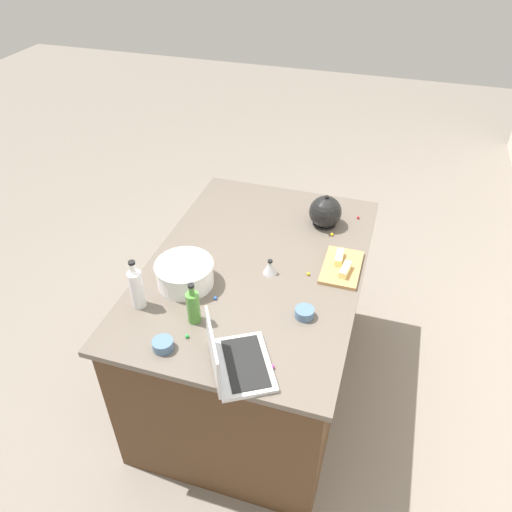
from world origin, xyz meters
TOP-DOWN VIEW (x-y plane):
  - ground_plane at (0.00, 0.00)m, footprint 12.00×12.00m
  - island_counter at (0.00, 0.00)m, footprint 1.55×1.06m
  - laptop at (0.66, 0.11)m, footprint 0.38×0.35m
  - mixing_bowl_large at (0.24, -0.28)m, footprint 0.28×0.28m
  - bottle_olive at (0.46, -0.14)m, footprint 0.06×0.06m
  - bottle_vinegar at (0.44, -0.42)m, footprint 0.06×0.06m
  - kettle at (-0.45, 0.26)m, footprint 0.21×0.18m
  - cutting_board at (-0.09, 0.42)m, footprint 0.30×0.18m
  - butter_stick_left at (-0.13, 0.40)m, footprint 0.11×0.04m
  - butter_stick_right at (-0.04, 0.44)m, footprint 0.11×0.05m
  - ramekin_small at (0.65, -0.20)m, footprint 0.09×0.09m
  - ramekin_medium at (0.29, 0.32)m, footprint 0.09×0.09m
  - kitchen_timer at (0.05, 0.09)m, footprint 0.07×0.07m
  - candy_0 at (0.65, 0.09)m, footprint 0.01×0.01m
  - candy_1 at (0.01, 0.27)m, footprint 0.02×0.02m
  - candy_2 at (-0.57, 0.43)m, footprint 0.02×0.02m
  - candy_3 at (0.56, -0.13)m, footprint 0.02×0.02m
  - candy_4 at (-0.36, 0.32)m, footprint 0.02×0.02m
  - candy_5 at (0.62, 0.26)m, footprint 0.02×0.02m
  - candy_6 at (0.31, -0.10)m, footprint 0.02×0.02m
  - candy_7 at (0.13, -0.39)m, footprint 0.02×0.02m

SIDE VIEW (x-z plane):
  - ground_plane at x=0.00m, z-range 0.00..0.00m
  - island_counter at x=0.00m, z-range 0.00..0.90m
  - candy_0 at x=0.65m, z-range 0.90..0.91m
  - candy_2 at x=-0.57m, z-range 0.90..0.92m
  - candy_1 at x=0.01m, z-range 0.90..0.92m
  - candy_3 at x=0.56m, z-range 0.90..0.92m
  - candy_6 at x=0.31m, z-range 0.90..0.92m
  - candy_4 at x=-0.36m, z-range 0.90..0.92m
  - cutting_board at x=-0.09m, z-range 0.90..0.92m
  - candy_5 at x=0.62m, z-range 0.90..0.92m
  - candy_7 at x=0.13m, z-range 0.90..0.92m
  - ramekin_medium at x=0.29m, z-range 0.90..0.94m
  - ramekin_small at x=0.65m, z-range 0.90..0.94m
  - kitchen_timer at x=0.05m, z-range 0.90..0.97m
  - butter_stick_left at x=-0.13m, z-range 0.92..0.95m
  - butter_stick_right at x=-0.04m, z-range 0.92..0.95m
  - laptop at x=0.66m, z-range 0.84..1.06m
  - mixing_bowl_large at x=0.24m, z-range 0.90..1.03m
  - kettle at x=-0.45m, z-range 0.88..1.08m
  - bottle_olive at x=0.46m, z-range 0.88..1.09m
  - bottle_vinegar at x=0.44m, z-range 0.88..1.13m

